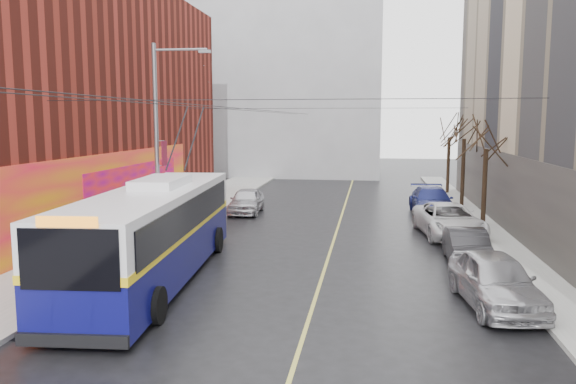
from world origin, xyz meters
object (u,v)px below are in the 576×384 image
at_px(pedestrian_a, 101,237).
at_px(parked_car_d, 432,201).
at_px(streetlight_pole, 160,139).
at_px(tree_far, 450,127).
at_px(trolleybus, 154,232).
at_px(pedestrian_b, 119,220).
at_px(following_car, 246,201).
at_px(parked_car_b, 467,247).
at_px(tree_mid, 465,127).
at_px(pedestrian_c, 163,218).
at_px(tree_near, 487,134).
at_px(parked_car_c, 449,220).
at_px(parked_car_a, 495,280).

bearing_deg(pedestrian_a, parked_car_d, -69.52).
xyz_separation_m(streetlight_pole, tree_far, (15.14, 20.00, 0.30)).
relative_size(trolleybus, pedestrian_b, 8.56).
relative_size(trolleybus, following_car, 3.01).
relative_size(parked_car_b, pedestrian_a, 2.70).
height_order(following_car, pedestrian_b, pedestrian_b).
bearing_deg(parked_car_d, trolleybus, -127.73).
distance_m(tree_mid, parked_car_b, 15.35).
relative_size(pedestrian_a, pedestrian_c, 0.90).
bearing_deg(pedestrian_b, parked_car_d, -13.11).
distance_m(tree_near, pedestrian_c, 16.77).
relative_size(tree_near, pedestrian_c, 3.70).
relative_size(trolleybus, parked_car_c, 2.34).
height_order(parked_car_a, pedestrian_c, pedestrian_c).
height_order(streetlight_pole, tree_far, streetlight_pole).
height_order(trolleybus, parked_car_c, trolleybus).
distance_m(tree_near, parked_car_c, 5.06).
distance_m(parked_car_a, following_car, 19.48).
xyz_separation_m(tree_near, tree_far, (0.00, 14.00, 0.17)).
xyz_separation_m(tree_far, parked_car_b, (-2.00, -21.52, -4.44)).
bearing_deg(parked_car_d, parked_car_c, -90.18).
distance_m(tree_far, parked_car_d, 10.94).
bearing_deg(parked_car_d, tree_mid, 50.28).
relative_size(tree_near, pedestrian_b, 4.08).
xyz_separation_m(tree_near, parked_car_b, (-2.00, -7.52, -4.28)).
height_order(tree_near, parked_car_a, tree_near).
bearing_deg(tree_near, tree_far, 90.00).
distance_m(streetlight_pole, trolleybus, 6.40).
bearing_deg(tree_near, parked_car_d, 117.54).
xyz_separation_m(streetlight_pole, pedestrian_c, (-0.49, 1.36, -3.83)).
relative_size(trolleybus, pedestrian_a, 8.58).
height_order(parked_car_b, pedestrian_b, pedestrian_b).
bearing_deg(parked_car_b, pedestrian_b, 171.18).
bearing_deg(trolleybus, pedestrian_a, 137.83).
height_order(tree_near, parked_car_d, tree_near).
xyz_separation_m(following_car, pedestrian_a, (-3.38, -12.02, 0.17)).
relative_size(streetlight_pole, pedestrian_a, 5.75).
bearing_deg(pedestrian_a, trolleybus, -149.05).
distance_m(parked_car_d, following_car, 11.17).
relative_size(tree_far, parked_car_d, 1.15).
bearing_deg(pedestrian_c, parked_car_a, 178.37).
height_order(pedestrian_a, pedestrian_b, pedestrian_b).
height_order(tree_mid, trolleybus, tree_mid).
xyz_separation_m(streetlight_pole, parked_car_d, (12.95, 10.19, -4.02)).
xyz_separation_m(parked_car_d, pedestrian_b, (-15.47, -9.28, 0.11)).
distance_m(streetlight_pole, tree_mid, 19.96).
bearing_deg(parked_car_a, streetlight_pole, 146.39).
distance_m(tree_near, trolleybus, 17.83).
height_order(tree_mid, parked_car_d, tree_mid).
distance_m(parked_car_a, pedestrian_a, 15.19).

